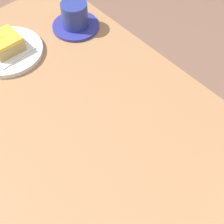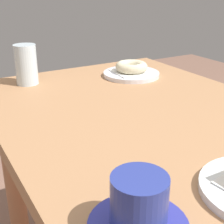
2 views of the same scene
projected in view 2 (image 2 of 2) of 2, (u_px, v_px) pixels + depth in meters
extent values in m
cube|color=#A7764E|center=(154.00, 124.00, 0.81)|extent=(1.07, 0.72, 0.04)
cylinder|color=#B47650|center=(135.00, 150.00, 1.44)|extent=(0.07, 0.07, 0.70)
cylinder|color=#B47650|center=(15.00, 185.00, 1.19)|extent=(0.07, 0.07, 0.70)
cylinder|color=white|center=(131.00, 74.00, 1.13)|extent=(0.19, 0.19, 0.01)
cube|color=white|center=(131.00, 72.00, 1.13)|extent=(0.13, 0.13, 0.00)
torus|color=beige|center=(131.00, 67.00, 1.12)|extent=(0.11, 0.11, 0.03)
cylinder|color=silver|center=(26.00, 65.00, 1.03)|extent=(0.07, 0.07, 0.13)
cylinder|color=navy|center=(139.00, 201.00, 0.42)|extent=(0.08, 0.08, 0.07)
cylinder|color=black|center=(140.00, 180.00, 0.41)|extent=(0.07, 0.07, 0.00)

